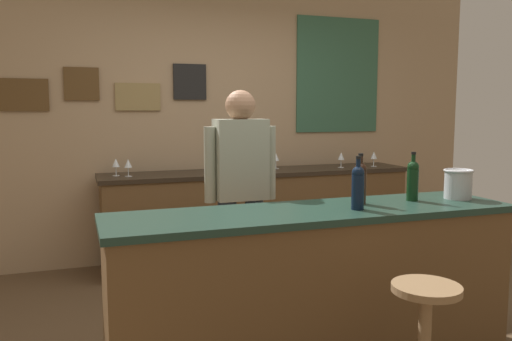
{
  "coord_description": "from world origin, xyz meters",
  "views": [
    {
      "loc": [
        -1.28,
        -3.03,
        1.49
      ],
      "look_at": [
        -0.06,
        0.45,
        1.05
      ],
      "focal_mm": 36.26,
      "sensor_mm": 36.0,
      "label": 1
    }
  ],
  "objects": [
    {
      "name": "wine_bottle_c",
      "position": [
        0.7,
        -0.35,
        1.06
      ],
      "size": [
        0.07,
        0.07,
        0.31
      ],
      "color": "black",
      "rests_on": "bar_counter"
    },
    {
      "name": "wine_glass_c",
      "position": [
        0.6,
        1.73,
        1.01
      ],
      "size": [
        0.07,
        0.07,
        0.16
      ],
      "color": "silver",
      "rests_on": "side_counter"
    },
    {
      "name": "bartender",
      "position": [
        -0.19,
        0.39,
        0.94
      ],
      "size": [
        0.52,
        0.21,
        1.62
      ],
      "color": "#384766",
      "rests_on": "ground_plane"
    },
    {
      "name": "bar_counter",
      "position": [
        0.0,
        -0.4,
        0.46
      ],
      "size": [
        2.39,
        0.6,
        0.92
      ],
      "color": "brown",
      "rests_on": "ground_plane"
    },
    {
      "name": "wine_glass_a",
      "position": [
        -0.94,
        1.68,
        1.01
      ],
      "size": [
        0.07,
        0.07,
        0.16
      ],
      "color": "silver",
      "rests_on": "side_counter"
    },
    {
      "name": "bar_stool",
      "position": [
        0.23,
        -1.11,
        0.46
      ],
      "size": [
        0.32,
        0.32,
        0.68
      ],
      "color": "olive",
      "rests_on": "ground_plane"
    },
    {
      "name": "wine_bottle_a",
      "position": [
        0.22,
        -0.49,
        1.06
      ],
      "size": [
        0.07,
        0.07,
        0.31
      ],
      "color": "black",
      "rests_on": "bar_counter"
    },
    {
      "name": "wine_glass_b",
      "position": [
        -0.85,
        1.59,
        1.01
      ],
      "size": [
        0.07,
        0.07,
        0.16
      ],
      "color": "silver",
      "rests_on": "side_counter"
    },
    {
      "name": "wine_glass_d",
      "position": [
        1.26,
        1.59,
        1.01
      ],
      "size": [
        0.07,
        0.07,
        0.16
      ],
      "color": "silver",
      "rests_on": "side_counter"
    },
    {
      "name": "ice_bucket",
      "position": [
        1.01,
        -0.38,
        1.02
      ],
      "size": [
        0.19,
        0.19,
        0.19
      ],
      "color": "#B7BABF",
      "rests_on": "bar_counter"
    },
    {
      "name": "ground_plane",
      "position": [
        0.0,
        0.0,
        0.0
      ],
      "size": [
        10.0,
        10.0,
        0.0
      ],
      "primitive_type": "plane",
      "color": "brown"
    },
    {
      "name": "side_counter",
      "position": [
        0.4,
        1.65,
        0.45
      ],
      "size": [
        3.03,
        0.56,
        0.9
      ],
      "color": "brown",
      "rests_on": "ground_plane"
    },
    {
      "name": "wine_bottle_b",
      "position": [
        0.33,
        -0.34,
        1.06
      ],
      "size": [
        0.07,
        0.07,
        0.31
      ],
      "color": "black",
      "rests_on": "bar_counter"
    },
    {
      "name": "back_wall",
      "position": [
        0.02,
        2.03,
        1.41
      ],
      "size": [
        6.0,
        0.09,
        2.8
      ],
      "color": "tan",
      "rests_on": "ground_plane"
    },
    {
      "name": "coffee_mug",
      "position": [
        0.25,
        1.6,
        0.95
      ],
      "size": [
        0.12,
        0.08,
        0.09
      ],
      "color": "#338C4C",
      "rests_on": "side_counter"
    },
    {
      "name": "wine_glass_e",
      "position": [
        1.63,
        1.58,
        1.01
      ],
      "size": [
        0.07,
        0.07,
        0.16
      ],
      "color": "silver",
      "rests_on": "side_counter"
    }
  ]
}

